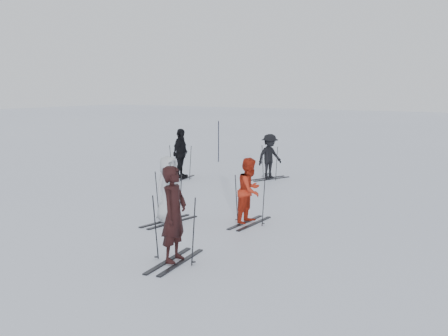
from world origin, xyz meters
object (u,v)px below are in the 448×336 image
object	(u,v)px
skier_red	(250,192)
skier_uphill_far	(270,157)
skier_uphill_left	(181,154)
piste_marker	(219,141)
skier_grey	(168,190)
skier_near_dark	(174,215)

from	to	relation	value
skier_red	skier_uphill_far	world-z (taller)	same
skier_uphill_left	piste_marker	size ratio (longest dim) A/B	0.99
skier_uphill_far	piste_marker	xyz separation A→B (m)	(-3.99, 2.78, 0.10)
skier_uphill_left	skier_uphill_far	size ratio (longest dim) A/B	1.12
skier_grey	skier_uphill_far	world-z (taller)	skier_grey
skier_near_dark	piste_marker	xyz separation A→B (m)	(-6.97, 12.14, -0.01)
skier_uphill_far	skier_red	bearing A→B (deg)	-135.36
piste_marker	skier_red	bearing A→B (deg)	-52.85
skier_grey	skier_uphill_left	xyz separation A→B (m)	(-3.62, 5.27, 0.08)
skier_grey	skier_uphill_far	distance (m)	7.04
skier_grey	piste_marker	bearing A→B (deg)	32.68
skier_red	skier_uphill_left	size ratio (longest dim) A/B	0.89
skier_grey	piste_marker	world-z (taller)	piste_marker
skier_red	skier_uphill_far	size ratio (longest dim) A/B	1.00
skier_red	piste_marker	world-z (taller)	piste_marker
skier_red	skier_grey	world-z (taller)	skier_grey
skier_red	skier_grey	xyz separation A→B (m)	(-1.72, -0.95, 0.01)
piste_marker	skier_uphill_far	bearing A→B (deg)	-34.88
skier_near_dark	piste_marker	size ratio (longest dim) A/B	1.01
skier_near_dark	skier_grey	world-z (taller)	skier_near_dark
skier_grey	skier_uphill_far	size ratio (longest dim) A/B	1.02
skier_uphill_left	skier_uphill_far	world-z (taller)	skier_uphill_left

